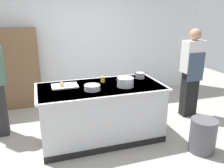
{
  "coord_description": "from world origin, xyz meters",
  "views": [
    {
      "loc": [
        -0.89,
        -3.32,
        2.03
      ],
      "look_at": [
        0.25,
        0.2,
        0.85
      ],
      "focal_mm": 37.16,
      "sensor_mm": 36.0,
      "label": 1
    }
  ],
  "objects": [
    {
      "name": "stock_pot",
      "position": [
        0.36,
        -0.13,
        0.97
      ],
      "size": [
        0.32,
        0.26,
        0.14
      ],
      "color": "#B7BABF",
      "rests_on": "counter_island"
    },
    {
      "name": "trash_bin",
      "position": [
        1.33,
        -0.84,
        0.26
      ],
      "size": [
        0.38,
        0.38,
        0.52
      ],
      "primitive_type": "cylinder",
      "color": "#4C4C51",
      "rests_on": "ground_plane"
    },
    {
      "name": "bookshelf",
      "position": [
        -1.43,
        1.8,
        0.85
      ],
      "size": [
        1.1,
        0.31,
        1.7
      ],
      "color": "brown",
      "rests_on": "ground_plane"
    },
    {
      "name": "counter_island",
      "position": [
        0.0,
        -0.0,
        0.47
      ],
      "size": [
        1.98,
        0.98,
        0.9
      ],
      "color": "#B7BABF",
      "rests_on": "ground_plane"
    },
    {
      "name": "onion",
      "position": [
        -0.58,
        0.12,
        0.96
      ],
      "size": [
        0.07,
        0.07,
        0.07
      ],
      "primitive_type": "sphere",
      "color": "tan",
      "rests_on": "cutting_board"
    },
    {
      "name": "ground_plane",
      "position": [
        0.0,
        0.0,
        0.0
      ],
      "size": [
        10.0,
        10.0,
        0.0
      ],
      "primitive_type": "plane",
      "color": "#9E9991"
    },
    {
      "name": "cutting_board",
      "position": [
        -0.54,
        0.16,
        0.91
      ],
      "size": [
        0.4,
        0.28,
        0.02
      ],
      "primitive_type": "cube",
      "color": "silver",
      "rests_on": "counter_island"
    },
    {
      "name": "back_wall",
      "position": [
        0.0,
        2.1,
        1.5
      ],
      "size": [
        6.4,
        0.12,
        3.0
      ],
      "primitive_type": "cube",
      "color": "silver",
      "rests_on": "ground_plane"
    },
    {
      "name": "sauce_pan",
      "position": [
        0.77,
        0.22,
        0.95
      ],
      "size": [
        0.22,
        0.16,
        0.1
      ],
      "color": "#99999E",
      "rests_on": "counter_island"
    },
    {
      "name": "mixing_bowl",
      "position": [
        -0.17,
        -0.15,
        0.94
      ],
      "size": [
        0.24,
        0.24,
        0.08
      ],
      "primitive_type": "cylinder",
      "color": "#B7BABF",
      "rests_on": "counter_island"
    },
    {
      "name": "person_chef",
      "position": [
        1.89,
        0.3,
        0.91
      ],
      "size": [
        0.38,
        0.25,
        1.72
      ],
      "rotation": [
        0.0,
        0.0,
        1.64
      ],
      "color": "black",
      "rests_on": "ground_plane"
    },
    {
      "name": "juice_cup",
      "position": [
        0.09,
        0.18,
        0.95
      ],
      "size": [
        0.07,
        0.07,
        0.1
      ],
      "primitive_type": "cylinder",
      "color": "yellow",
      "rests_on": "counter_island"
    }
  ]
}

